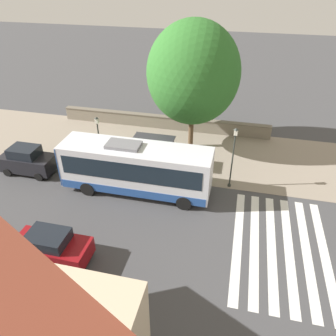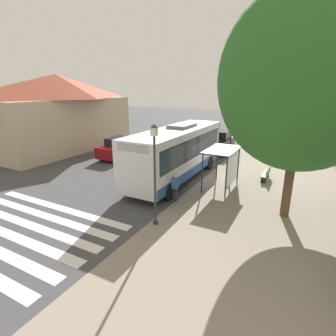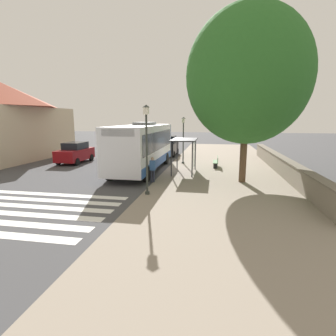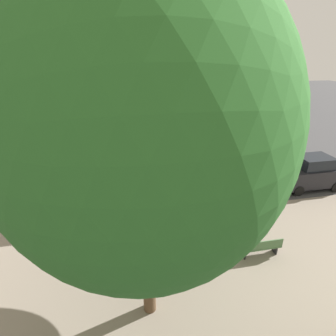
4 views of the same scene
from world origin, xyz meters
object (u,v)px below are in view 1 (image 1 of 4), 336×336
bus (136,168)px  bench (130,144)px  parked_car_behind_bus (28,161)px  shade_tree (193,73)px  bus_shelter (154,143)px  parked_car_far_lane (51,247)px  pedestrian (191,173)px  street_lamp_near (99,137)px  street_lamp_far (233,153)px

bus → bench: size_ratio=5.57×
parked_car_behind_bus → shade_tree: bearing=121.0°
bus_shelter → parked_car_far_lane: 10.86m
pedestrian → street_lamp_near: street_lamp_near is taller
street_lamp_near → parked_car_behind_bus: (2.27, -4.96, -1.41)m
bus → pedestrian: 4.05m
street_lamp_near → bus_shelter: bearing=100.1°
parked_car_behind_bus → bench: bearing=129.5°
bus → pedestrian: size_ratio=6.38×
pedestrian → bus: bearing=-65.5°
parked_car_far_lane → shade_tree: bearing=160.4°
bus_shelter → parked_car_behind_bus: bus_shelter is taller
bus_shelter → street_lamp_near: bearing=-79.9°
street_lamp_far → parked_car_far_lane: size_ratio=1.13×
bench → parked_car_far_lane: (12.61, -0.05, 0.42)m
pedestrian → parked_car_far_lane: 10.58m
bus → street_lamp_near: street_lamp_near is taller
pedestrian → street_lamp_near: (-1.03, -7.34, 1.51)m
pedestrian → street_lamp_far: 3.29m
parked_car_far_lane → bus_shelter: bearing=164.8°
bus → street_lamp_far: size_ratio=2.20×
bus_shelter → street_lamp_near: size_ratio=0.76×
shade_tree → parked_car_far_lane: bearing=-19.6°
bus → parked_car_far_lane: 7.53m
bus_shelter → street_lamp_far: bearing=76.8°
pedestrian → shade_tree: 7.85m
street_lamp_far → parked_car_far_lane: street_lamp_far is taller
parked_car_behind_bus → parked_car_far_lane: 9.69m
bench → street_lamp_near: street_lamp_near is taller
street_lamp_far → bench: bearing=-112.3°
street_lamp_far → shade_tree: (-5.18, -3.75, 3.66)m
bus → parked_car_far_lane: size_ratio=2.49×
street_lamp_far → parked_car_behind_bus: street_lamp_far is taller
bus → pedestrian: (-1.63, 3.58, -0.97)m
parked_car_far_lane → bench: bearing=179.8°
bench → street_lamp_far: bearing=67.7°
bus → street_lamp_far: street_lamp_far is taller
bus_shelter → street_lamp_far: (1.40, 5.96, 0.65)m
parked_car_behind_bus → street_lamp_near: bearing=114.6°
bus → bus_shelter: (-3.39, 0.34, 0.18)m
bench → parked_car_behind_bus: bearing=-50.5°
bus → parked_car_far_lane: bearing=-19.5°
bus → parked_car_behind_bus: bus is taller
pedestrian → parked_car_behind_bus: bearing=-84.2°
bench → parked_car_far_lane: bearing=-0.2°
bus_shelter → bench: (-2.18, -2.79, -1.60)m
street_lamp_near → street_lamp_far: size_ratio=0.89×
pedestrian → bench: size_ratio=0.87×
street_lamp_near → parked_car_far_lane: (9.69, 1.27, -1.53)m
shade_tree → parked_car_far_lane: size_ratio=2.54×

